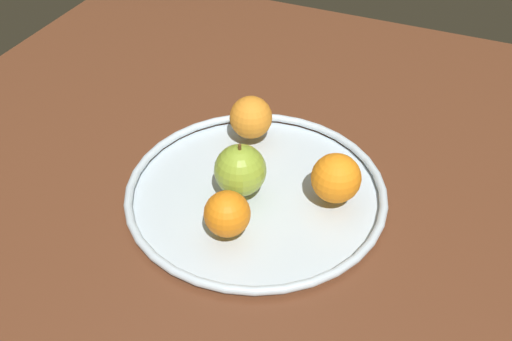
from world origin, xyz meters
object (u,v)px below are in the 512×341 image
at_px(orange_back_right, 251,117).
at_px(orange_front_right, 336,178).
at_px(fruit_bowl, 256,191).
at_px(orange_back_left, 224,213).
at_px(apple, 240,170).

xyz_separation_m(orange_back_right, orange_front_right, (-0.09, -0.16, 0.00)).
relative_size(fruit_bowl, orange_back_left, 6.14).
distance_m(fruit_bowl, orange_back_right, 0.13).
relative_size(apple, orange_front_right, 1.17).
bearing_deg(orange_back_left, fruit_bowl, -2.48).
height_order(apple, orange_back_right, apple).
bearing_deg(apple, orange_back_left, -170.52).
bearing_deg(orange_back_right, orange_front_right, -117.95).
bearing_deg(fruit_bowl, orange_back_left, 177.52).
height_order(fruit_bowl, orange_back_right, orange_back_right).
bearing_deg(orange_back_right, apple, -162.87).
bearing_deg(orange_front_right, fruit_bowl, 102.07).
bearing_deg(orange_back_left, orange_front_right, -43.84).
distance_m(apple, orange_front_right, 0.13).
relative_size(apple, orange_back_left, 1.33).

